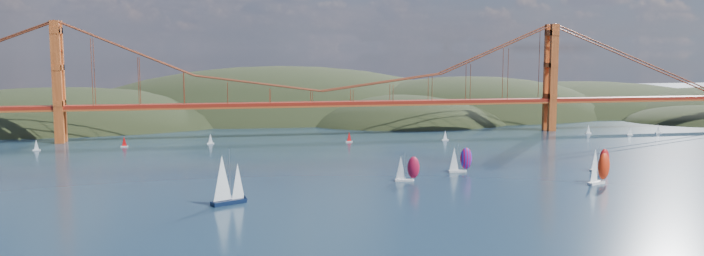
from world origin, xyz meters
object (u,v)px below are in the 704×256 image
(racer_1, at_px, (599,168))
(sloop_navy, at_px, (227,180))
(racer_0, at_px, (407,168))
(racer_2, at_px, (600,159))
(racer_rwb, at_px, (460,159))

(racer_1, bearing_deg, sloop_navy, 158.72)
(sloop_navy, relative_size, racer_0, 1.69)
(racer_2, relative_size, racer_rwb, 0.90)
(racer_0, height_order, racer_2, racer_0)
(sloop_navy, relative_size, racer_1, 1.41)
(racer_rwb, bearing_deg, racer_1, -37.86)
(sloop_navy, xyz_separation_m, racer_0, (57.45, 22.45, -2.49))
(racer_0, bearing_deg, racer_rwb, 38.35)
(racer_0, distance_m, racer_rwb, 25.53)
(racer_1, bearing_deg, racer_0, 140.30)
(racer_0, bearing_deg, racer_2, 14.03)
(racer_0, xyz_separation_m, racer_1, (58.54, -15.88, 0.85))
(racer_2, bearing_deg, racer_1, -130.81)
(sloop_navy, xyz_separation_m, racer_1, (115.99, 6.57, -1.63))
(racer_rwb, bearing_deg, sloop_navy, -156.62)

